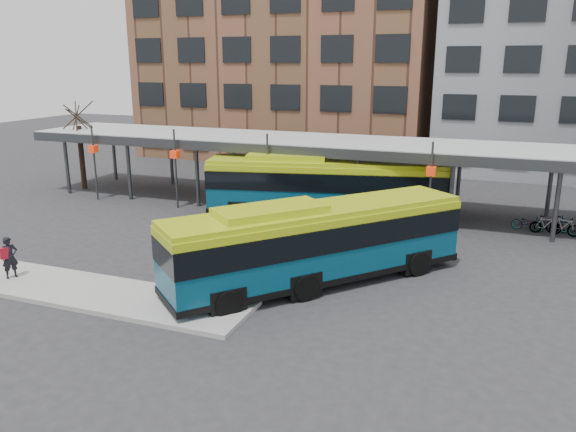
# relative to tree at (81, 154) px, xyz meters

# --- Properties ---
(ground) EXTENTS (120.00, 120.00, 0.00)m
(ground) POSITION_rel_tree_xyz_m (18.00, -12.00, -2.43)
(ground) COLOR #28282B
(ground) RESTS_ON ground
(boarding_island) EXTENTS (14.00, 3.00, 0.18)m
(boarding_island) POSITION_rel_tree_xyz_m (12.50, -15.00, -2.34)
(boarding_island) COLOR gray
(boarding_island) RESTS_ON ground
(canopy) EXTENTS (40.00, 6.53, 4.80)m
(canopy) POSITION_rel_tree_xyz_m (17.94, 0.87, 1.47)
(canopy) COLOR #999B9E
(canopy) RESTS_ON ground
(tree) EXTENTS (1.64, 1.64, 5.60)m
(tree) POSITION_rel_tree_xyz_m (0.00, 0.00, 0.00)
(tree) COLOR black
(tree) RESTS_ON ground
(building_brick) EXTENTS (26.00, 14.00, 22.00)m
(building_brick) POSITION_rel_tree_xyz_m (8.00, 20.00, 8.57)
(building_brick) COLOR brown
(building_brick) RESTS_ON ground
(bus_front) EXTENTS (10.19, 11.19, 3.45)m
(bus_front) POSITION_rel_tree_xyz_m (20.71, -10.85, -0.64)
(bus_front) COLOR navy
(bus_front) RESTS_ON ground
(bus_rear) EXTENTS (13.54, 5.62, 3.65)m
(bus_rear) POSITION_rel_tree_xyz_m (18.08, -1.32, -0.53)
(bus_rear) COLOR navy
(bus_rear) RESTS_ON ground
(pedestrian) EXTENTS (0.66, 0.74, 1.71)m
(pedestrian) POSITION_rel_tree_xyz_m (9.12, -15.09, -1.39)
(pedestrian) COLOR black
(pedestrian) RESTS_ON boarding_island
(bike_rack) EXTENTS (6.03, 1.27, 0.98)m
(bike_rack) POSITION_rel_tree_xyz_m (30.94, 0.00, -1.98)
(bike_rack) COLOR slate
(bike_rack) RESTS_ON ground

